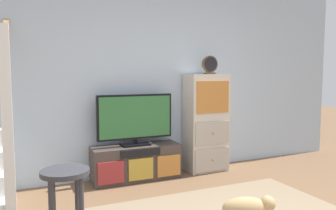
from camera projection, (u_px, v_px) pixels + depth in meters
The scene contains 7 objects.
back_wall at pixel (150, 75), 4.55m from camera, with size 6.40×0.12×2.70m, color #A8BCD1.
media_console at pixel (136, 163), 4.29m from camera, with size 1.14×0.38×0.45m.
television at pixel (135, 118), 4.26m from camera, with size 0.99×0.22×0.66m.
side_cabinet at pixel (206, 123), 4.68m from camera, with size 0.58×0.38×1.36m.
desk_clock at pixel (210, 65), 4.61m from camera, with size 0.23×0.08×0.26m.
bar_stool_near at pixel (66, 194), 2.35m from camera, with size 0.34×0.34×0.70m.
dog at pixel (248, 208), 3.12m from camera, with size 0.51×0.35×0.23m.
Camera 1 is at (-1.63, -1.81, 1.38)m, focal length 35.55 mm.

